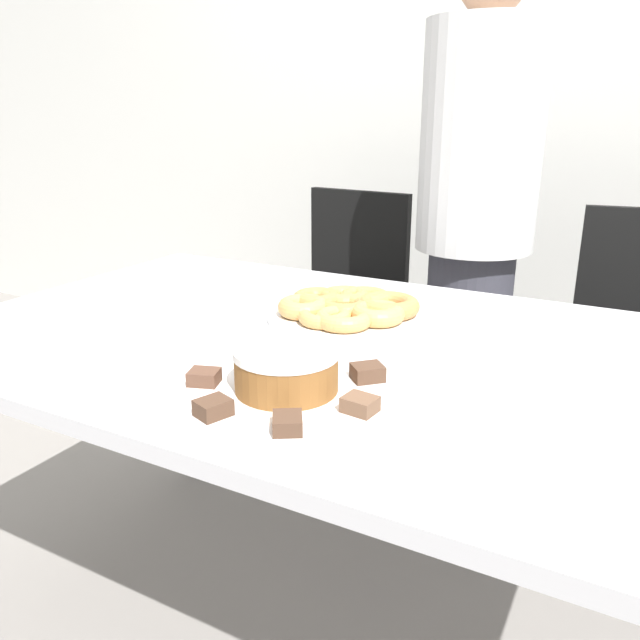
{
  "coord_description": "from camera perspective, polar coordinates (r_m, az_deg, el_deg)",
  "views": [
    {
      "loc": [
        0.53,
        -1.01,
        1.14
      ],
      "look_at": [
        0.02,
        -0.07,
        0.79
      ],
      "focal_mm": 35.0,
      "sensor_mm": 36.0,
      "label": 1
    }
  ],
  "objects": [
    {
      "name": "frosted_cake",
      "position": [
        0.95,
        -3.1,
        -4.46
      ],
      "size": [
        0.16,
        0.16,
        0.07
      ],
      "color": "brown",
      "rests_on": "plate_cake"
    },
    {
      "name": "donut_4",
      "position": [
        1.32,
        6.23,
        1.29
      ],
      "size": [
        0.13,
        0.13,
        0.04
      ],
      "color": "#C68447",
      "rests_on": "plate_donuts"
    },
    {
      "name": "donut_3",
      "position": [
        1.27,
        5.31,
        0.58
      ],
      "size": [
        0.11,
        0.11,
        0.04
      ],
      "color": "tan",
      "rests_on": "plate_donuts"
    },
    {
      "name": "donut_6",
      "position": [
        1.38,
        2.27,
        2.06
      ],
      "size": [
        0.11,
        0.11,
        0.04
      ],
      "color": "#D18E4C",
      "rests_on": "plate_donuts"
    },
    {
      "name": "donut_2",
      "position": [
        1.24,
        2.17,
        0.11
      ],
      "size": [
        0.12,
        0.12,
        0.03
      ],
      "color": "tan",
      "rests_on": "plate_donuts"
    },
    {
      "name": "lamington_5",
      "position": [
        1.07,
        -6.2,
        -3.09
      ],
      "size": [
        0.06,
        0.06,
        0.03
      ],
      "rotation": [
        0.0,
        0.0,
        8.86
      ],
      "color": "brown",
      "rests_on": "plate_cake"
    },
    {
      "name": "person_standing",
      "position": [
        1.87,
        13.9,
        7.85
      ],
      "size": [
        0.33,
        0.33,
        1.56
      ],
      "color": "#383842",
      "rests_on": "ground_plane"
    },
    {
      "name": "office_chair_left",
      "position": [
        2.22,
        1.48,
        -0.7
      ],
      "size": [
        0.48,
        0.48,
        0.89
      ],
      "rotation": [
        0.0,
        0.0,
        -0.1
      ],
      "color": "black",
      "rests_on": "ground_plane"
    },
    {
      "name": "lamington_2",
      "position": [
        0.89,
        3.68,
        -7.7
      ],
      "size": [
        0.05,
        0.04,
        0.02
      ],
      "rotation": [
        0.0,
        0.0,
        6.16
      ],
      "color": "brown",
      "rests_on": "plate_cake"
    },
    {
      "name": "donut_8",
      "position": [
        1.31,
        -1.53,
        1.2
      ],
      "size": [
        0.11,
        0.11,
        0.04
      ],
      "color": "tan",
      "rests_on": "plate_donuts"
    },
    {
      "name": "plate_cake",
      "position": [
        0.97,
        -3.06,
        -6.61
      ],
      "size": [
        0.37,
        0.37,
        0.01
      ],
      "color": "white",
      "rests_on": "table"
    },
    {
      "name": "donut_5",
      "position": [
        1.38,
        4.12,
        1.94
      ],
      "size": [
        0.12,
        0.12,
        0.04
      ],
      "color": "#D18E4C",
      "rests_on": "plate_donuts"
    },
    {
      "name": "lamington_3",
      "position": [
        1.0,
        4.37,
        -4.8
      ],
      "size": [
        0.06,
        0.06,
        0.03
      ],
      "rotation": [
        0.0,
        0.0,
        7.06
      ],
      "color": "#513828",
      "rests_on": "plate_cake"
    },
    {
      "name": "ground_plane",
      "position": [
        1.61,
        0.54,
        -26.82
      ],
      "size": [
        12.0,
        12.0,
        0.0
      ],
      "primitive_type": "plane",
      "color": "gray"
    },
    {
      "name": "table",
      "position": [
        1.24,
        0.63,
        -5.23
      ],
      "size": [
        1.56,
        0.95,
        0.73
      ],
      "color": "silver",
      "rests_on": "ground_plane"
    },
    {
      "name": "donut_1",
      "position": [
        1.26,
        0.44,
        0.3
      ],
      "size": [
        0.11,
        0.11,
        0.03
      ],
      "color": "tan",
      "rests_on": "plate_donuts"
    },
    {
      "name": "donut_7",
      "position": [
        1.36,
        -0.27,
        1.87
      ],
      "size": [
        0.11,
        0.11,
        0.04
      ],
      "color": "#C68447",
      "rests_on": "plate_donuts"
    },
    {
      "name": "lamington_0",
      "position": [
        0.89,
        -9.74,
        -7.91
      ],
      "size": [
        0.05,
        0.06,
        0.02
      ],
      "rotation": [
        0.0,
        0.0,
        4.37
      ],
      "color": "#513828",
      "rests_on": "plate_cake"
    },
    {
      "name": "donut_0",
      "position": [
        1.32,
        2.23,
        1.24
      ],
      "size": [
        0.11,
        0.11,
        0.04
      ],
      "color": "#C68447",
      "rests_on": "plate_donuts"
    },
    {
      "name": "wall_back",
      "position": [
        2.64,
        17.94,
        20.82
      ],
      "size": [
        8.0,
        0.05,
        2.6
      ],
      "color": "silver",
      "rests_on": "ground_plane"
    },
    {
      "name": "lamington_1",
      "position": [
        0.84,
        -3.0,
        -9.39
      ],
      "size": [
        0.06,
        0.06,
        0.02
      ],
      "rotation": [
        0.0,
        0.0,
        5.27
      ],
      "color": "#513828",
      "rests_on": "plate_cake"
    },
    {
      "name": "plate_donuts",
      "position": [
        1.33,
        2.22,
        0.3
      ],
      "size": [
        0.33,
        0.33,
        0.01
      ],
      "color": "white",
      "rests_on": "table"
    },
    {
      "name": "lamington_4",
      "position": [
        1.07,
        -0.06,
        -3.04
      ],
      "size": [
        0.05,
        0.06,
        0.02
      ],
      "rotation": [
        0.0,
        0.0,
        7.96
      ],
      "color": "brown",
      "rests_on": "plate_cake"
    },
    {
      "name": "lamington_6",
      "position": [
        1.0,
        -10.55,
        -5.14
      ],
      "size": [
        0.06,
        0.05,
        0.02
      ],
      "rotation": [
        0.0,
        0.0,
        9.75
      ],
      "color": "brown",
      "rests_on": "plate_cake"
    }
  ]
}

